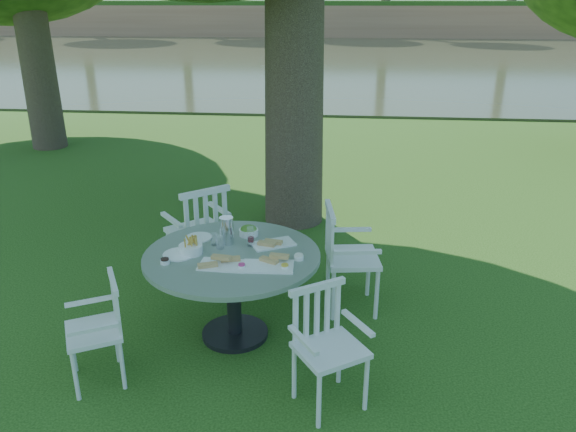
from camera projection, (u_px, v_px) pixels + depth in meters
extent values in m
plane|color=#15390B|center=(286.00, 309.00, 5.18)|extent=(140.00, 140.00, 0.00)
cylinder|color=black|center=(235.00, 333.00, 4.78)|extent=(0.56, 0.56, 0.04)
cylinder|color=black|center=(234.00, 295.00, 4.65)|extent=(0.12, 0.12, 0.69)
cylinder|color=slate|center=(232.00, 256.00, 4.52)|extent=(1.42, 1.42, 0.04)
cylinder|color=silver|center=(377.00, 295.00, 4.95)|extent=(0.04, 0.04, 0.48)
cylinder|color=silver|center=(368.00, 273.00, 5.35)|extent=(0.04, 0.04, 0.48)
cylinder|color=silver|center=(333.00, 296.00, 4.93)|extent=(0.04, 0.04, 0.48)
cylinder|color=silver|center=(328.00, 273.00, 5.33)|extent=(0.04, 0.04, 0.48)
cube|color=silver|center=(353.00, 258.00, 5.05)|extent=(0.51, 0.55, 0.04)
cube|color=silver|center=(330.00, 235.00, 4.96)|extent=(0.11, 0.49, 0.49)
cylinder|color=silver|center=(209.00, 244.00, 5.94)|extent=(0.04, 0.04, 0.50)
cylinder|color=silver|center=(170.00, 254.00, 5.70)|extent=(0.04, 0.04, 0.50)
cylinder|color=silver|center=(228.00, 257.00, 5.63)|extent=(0.04, 0.04, 0.50)
cylinder|color=silver|center=(187.00, 269.00, 5.39)|extent=(0.04, 0.04, 0.50)
cube|color=silver|center=(197.00, 231.00, 5.57)|extent=(0.70, 0.69, 0.04)
cube|color=silver|center=(206.00, 216.00, 5.31)|extent=(0.42, 0.37, 0.51)
cylinder|color=silver|center=(73.00, 349.00, 4.25)|extent=(0.03, 0.03, 0.40)
cylinder|color=silver|center=(75.00, 376.00, 3.95)|extent=(0.03, 0.03, 0.40)
cylinder|color=silver|center=(116.00, 340.00, 4.37)|extent=(0.03, 0.03, 0.40)
cylinder|color=silver|center=(122.00, 365.00, 4.06)|extent=(0.03, 0.03, 0.40)
cube|color=silver|center=(93.00, 332.00, 4.08)|extent=(0.53, 0.54, 0.04)
cube|color=silver|center=(116.00, 304.00, 4.07)|extent=(0.23, 0.38, 0.41)
cylinder|color=silver|center=(319.00, 401.00, 3.68)|extent=(0.03, 0.03, 0.42)
cylinder|color=silver|center=(366.00, 384.00, 3.85)|extent=(0.03, 0.03, 0.42)
cylinder|color=silver|center=(294.00, 373.00, 3.96)|extent=(0.03, 0.03, 0.42)
cylinder|color=silver|center=(339.00, 358.00, 4.13)|extent=(0.03, 0.03, 0.42)
cube|color=silver|center=(331.00, 350.00, 3.82)|extent=(0.58, 0.57, 0.04)
cube|color=silver|center=(317.00, 312.00, 3.91)|extent=(0.38, 0.27, 0.43)
cube|color=white|center=(223.00, 265.00, 4.30)|extent=(0.38, 0.23, 0.01)
cube|color=white|center=(268.00, 266.00, 4.28)|extent=(0.40, 0.25, 0.02)
cube|color=white|center=(273.00, 244.00, 4.67)|extent=(0.40, 0.34, 0.01)
cylinder|color=white|center=(179.00, 254.00, 4.48)|extent=(0.26, 0.26, 0.01)
cylinder|color=white|center=(199.00, 237.00, 4.80)|extent=(0.23, 0.23, 0.01)
cylinder|color=white|center=(191.00, 249.00, 4.50)|extent=(0.19, 0.19, 0.07)
cylinder|color=white|center=(249.00, 232.00, 4.85)|extent=(0.17, 0.17, 0.06)
cylinder|color=silver|center=(227.00, 231.00, 4.66)|extent=(0.12, 0.12, 0.23)
cylinder|color=white|center=(251.00, 236.00, 4.62)|extent=(0.06, 0.06, 0.17)
cylinder|color=white|center=(214.00, 239.00, 4.65)|extent=(0.06, 0.06, 0.10)
cylinder|color=white|center=(220.00, 242.00, 4.58)|extent=(0.07, 0.07, 0.11)
cylinder|color=white|center=(242.00, 267.00, 4.26)|extent=(0.06, 0.06, 0.03)
cylinder|color=white|center=(285.00, 267.00, 4.25)|extent=(0.07, 0.07, 0.03)
cylinder|color=white|center=(299.00, 258.00, 4.40)|extent=(0.08, 0.08, 0.03)
cylinder|color=white|center=(165.00, 262.00, 4.33)|extent=(0.07, 0.07, 0.03)
cube|color=#313720|center=(336.00, 59.00, 26.51)|extent=(100.00, 28.00, 0.12)
cube|color=#9B6448|center=(341.00, 22.00, 40.48)|extent=(100.00, 3.00, 2.20)
cube|color=#15390B|center=(343.00, 2.00, 46.98)|extent=(100.00, 18.00, 0.30)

